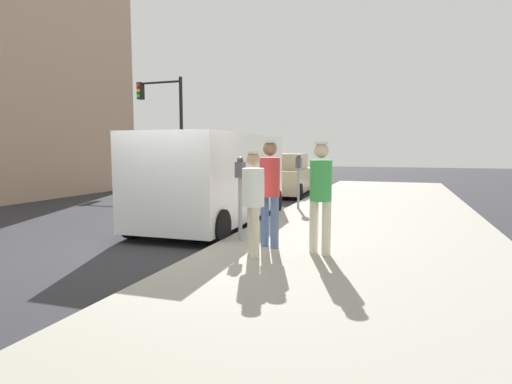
{
  "coord_description": "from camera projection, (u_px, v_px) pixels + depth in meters",
  "views": [
    {
      "loc": [
        4.05,
        -6.48,
        1.78
      ],
      "look_at": [
        1.65,
        0.38,
        1.05
      ],
      "focal_mm": 28.96,
      "sensor_mm": 36.0,
      "label": 1
    }
  ],
  "objects": [
    {
      "name": "sidewalk_slab",
      "position": [
        360.0,
        260.0,
        6.44
      ],
      "size": [
        5.0,
        32.0,
        0.15
      ],
      "primitive_type": "cube",
      "color": "#9E998E",
      "rests_on": "ground"
    },
    {
      "name": "parked_van",
      "position": [
        216.0,
        177.0,
        9.96
      ],
      "size": [
        2.26,
        5.26,
        2.15
      ],
      "color": "white",
      "rests_on": "ground"
    },
    {
      "name": "traffic_light_corner",
      "position": [
        165.0,
        114.0,
        19.64
      ],
      "size": [
        2.48,
        0.42,
        5.2
      ],
      "color": "black",
      "rests_on": "ground"
    },
    {
      "name": "pedestrian_in_red",
      "position": [
        270.0,
        186.0,
        6.9
      ],
      "size": [
        0.34,
        0.34,
        1.8
      ],
      "color": "#4C608C",
      "rests_on": "sidewalk_slab"
    },
    {
      "name": "pedestrian_in_green",
      "position": [
        321.0,
        190.0,
        6.43
      ],
      "size": [
        0.35,
        0.34,
        1.76
      ],
      "color": "beige",
      "rests_on": "sidewalk_slab"
    },
    {
      "name": "parked_sedan_ahead",
      "position": [
        285.0,
        176.0,
        16.63
      ],
      "size": [
        2.16,
        4.5,
        1.65
      ],
      "color": "tan",
      "rests_on": "ground"
    },
    {
      "name": "pedestrian_in_white",
      "position": [
        253.0,
        197.0,
        6.32
      ],
      "size": [
        0.34,
        0.34,
        1.62
      ],
      "color": "beige",
      "rests_on": "sidewalk_slab"
    },
    {
      "name": "ground_plane",
      "position": [
        165.0,
        248.0,
        7.59
      ],
      "size": [
        80.0,
        80.0,
        0.0
      ],
      "primitive_type": "plane",
      "color": "#2D2D33"
    },
    {
      "name": "parking_meter_near",
      "position": [
        240.0,
        184.0,
        7.39
      ],
      "size": [
        0.14,
        0.18,
        1.52
      ],
      "color": "gray",
      "rests_on": "sidewalk_slab"
    },
    {
      "name": "parking_meter_far",
      "position": [
        299.0,
        172.0,
        11.59
      ],
      "size": [
        0.14,
        0.18,
        1.52
      ],
      "color": "gray",
      "rests_on": "sidewalk_slab"
    }
  ]
}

